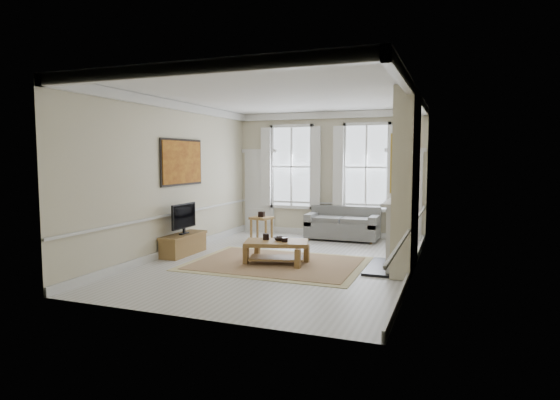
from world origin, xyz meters
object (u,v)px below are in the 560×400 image
at_px(side_table, 262,221).
at_px(tv_stand, 184,244).
at_px(sofa, 343,226).
at_px(coffee_table, 276,245).

height_order(side_table, tv_stand, side_table).
relative_size(sofa, coffee_table, 1.32).
xyz_separation_m(sofa, side_table, (-2.00, -0.78, 0.13)).
bearing_deg(sofa, coffee_table, -100.49).
distance_m(side_table, tv_stand, 2.55).
relative_size(coffee_table, tv_stand, 1.09).
bearing_deg(tv_stand, sofa, 47.61).
distance_m(sofa, coffee_table, 3.35).
relative_size(side_table, tv_stand, 0.47).
relative_size(sofa, tv_stand, 1.44).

